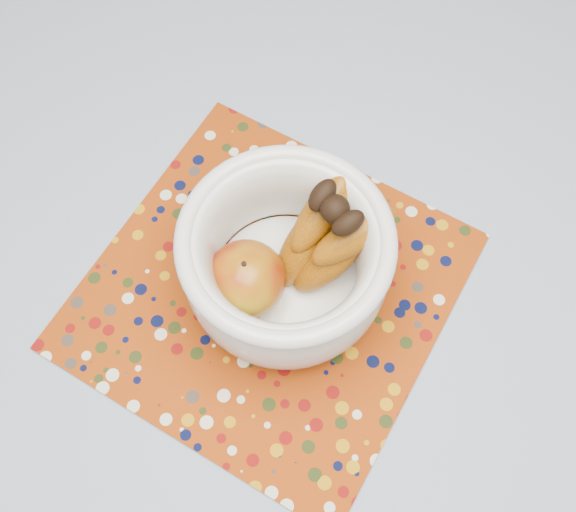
{
  "coord_description": "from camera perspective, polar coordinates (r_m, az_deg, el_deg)",
  "views": [
    {
      "loc": [
        0.03,
        -0.23,
        1.45
      ],
      "look_at": [
        -0.08,
        0.02,
        0.84
      ],
      "focal_mm": 42.0,
      "sensor_mm": 36.0,
      "label": 1
    }
  ],
  "objects": [
    {
      "name": "table",
      "position": [
        0.81,
        4.69,
        -8.28
      ],
      "size": [
        1.2,
        1.2,
        0.75
      ],
      "color": "brown",
      "rests_on": "ground"
    },
    {
      "name": "tablecloth",
      "position": [
        0.73,
        5.16,
        -6.54
      ],
      "size": [
        1.32,
        1.32,
        0.01
      ],
      "primitive_type": "cube",
      "color": "slate",
      "rests_on": "table"
    },
    {
      "name": "placemat",
      "position": [
        0.74,
        -1.67,
        -2.91
      ],
      "size": [
        0.4,
        0.4,
        0.0
      ],
      "primitive_type": "cube",
      "rotation": [
        0.0,
        0.0,
        -0.09
      ],
      "color": "#862F07",
      "rests_on": "tablecloth"
    },
    {
      "name": "fruit_bowl",
      "position": [
        0.67,
        0.66,
        -0.1
      ],
      "size": [
        0.23,
        0.22,
        0.15
      ],
      "color": "silver",
      "rests_on": "placemat"
    }
  ]
}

